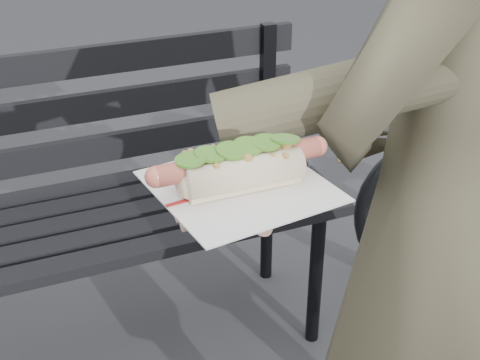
# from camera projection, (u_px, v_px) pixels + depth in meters

# --- Properties ---
(park_bench) EXTENTS (1.50, 0.44, 0.88)m
(park_bench) POSITION_uv_depth(u_px,v_px,m) (50.00, 197.00, 1.76)
(park_bench) COLOR black
(park_bench) RESTS_ON ground
(person) EXTENTS (0.67, 0.53, 1.61)m
(person) POSITION_uv_depth(u_px,v_px,m) (441.00, 221.00, 1.13)
(person) COLOR #494931
(person) RESTS_ON ground
(held_hotdog) EXTENTS (0.64, 0.32, 0.20)m
(held_hotdog) POSITION_uv_depth(u_px,v_px,m) (358.00, 105.00, 0.89)
(held_hotdog) COLOR #494931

